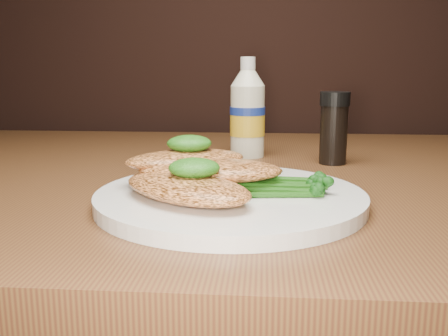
{
  "coord_description": "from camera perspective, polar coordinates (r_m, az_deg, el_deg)",
  "views": [
    {
      "loc": [
        0.05,
        0.35,
        0.9
      ],
      "look_at": [
        0.01,
        0.87,
        0.79
      ],
      "focal_mm": 40.34,
      "sensor_mm": 36.0,
      "label": 1
    }
  ],
  "objects": [
    {
      "name": "pesto_front",
      "position": [
        0.5,
        -3.4,
        0.02
      ],
      "size": [
        0.06,
        0.05,
        0.02
      ],
      "primitive_type": "ellipsoid",
      "rotation": [
        0.0,
        0.0,
        0.12
      ],
      "color": "#0F3407",
      "rests_on": "chicken_front"
    },
    {
      "name": "mayo_bottle",
      "position": [
        0.81,
        2.68,
        6.87
      ],
      "size": [
        0.07,
        0.07,
        0.16
      ],
      "primitive_type": null,
      "rotation": [
        0.0,
        0.0,
        -0.26
      ],
      "color": "beige",
      "rests_on": "dining_table"
    },
    {
      "name": "chicken_back",
      "position": [
        0.57,
        -4.34,
        0.96
      ],
      "size": [
        0.15,
        0.12,
        0.02
      ],
      "primitive_type": "ellipsoid",
      "rotation": [
        0.0,
        0.0,
        0.43
      ],
      "color": "#F4914D",
      "rests_on": "plate"
    },
    {
      "name": "chicken_mid",
      "position": [
        0.54,
        -1.6,
        -0.26
      ],
      "size": [
        0.16,
        0.08,
        0.02
      ],
      "primitive_type": "ellipsoid",
      "rotation": [
        0.0,
        0.0,
        0.02
      ],
      "color": "#F4914D",
      "rests_on": "plate"
    },
    {
      "name": "chicken_front",
      "position": [
        0.5,
        -4.28,
        -2.23
      ],
      "size": [
        0.17,
        0.16,
        0.02
      ],
      "primitive_type": "ellipsoid",
      "rotation": [
        0.0,
        0.0,
        -0.67
      ],
      "color": "#F4914D",
      "rests_on": "plate"
    },
    {
      "name": "pepper_grinder",
      "position": [
        0.77,
        12.33,
        4.43
      ],
      "size": [
        0.06,
        0.06,
        0.11
      ],
      "primitive_type": null,
      "rotation": [
        0.0,
        0.0,
        0.41
      ],
      "color": "black",
      "rests_on": "dining_table"
    },
    {
      "name": "pesto_back",
      "position": [
        0.57,
        -3.96,
        2.79
      ],
      "size": [
        0.06,
        0.05,
        0.02
      ],
      "primitive_type": "ellipsoid",
      "rotation": [
        0.0,
        0.0,
        0.16
      ],
      "color": "#0F3407",
      "rests_on": "chicken_back"
    },
    {
      "name": "plate",
      "position": [
        0.54,
        0.72,
        -3.43
      ],
      "size": [
        0.29,
        0.29,
        0.01
      ],
      "primitive_type": "cylinder",
      "color": "white",
      "rests_on": "dining_table"
    },
    {
      "name": "broccolini_bundle",
      "position": [
        0.53,
        5.88,
        -1.54
      ],
      "size": [
        0.15,
        0.12,
        0.02
      ],
      "primitive_type": null,
      "rotation": [
        0.0,
        0.0,
        0.08
      ],
      "color": "#1C5011",
      "rests_on": "plate"
    }
  ]
}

